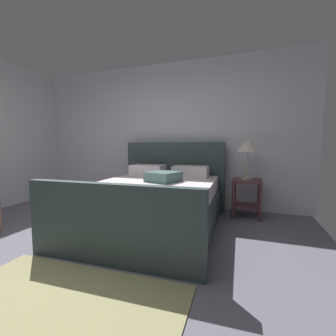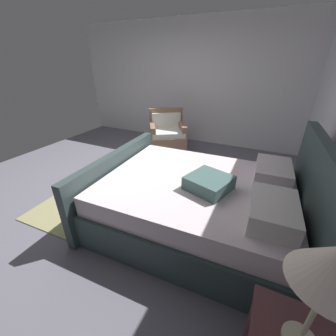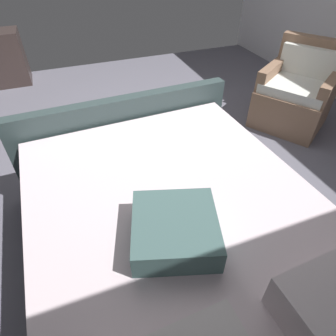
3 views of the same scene
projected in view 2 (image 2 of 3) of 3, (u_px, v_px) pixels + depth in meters
ground_plane at (121, 185)px, 3.48m from camera, size 5.20×5.35×0.02m
wall_side_left at (184, 84)px, 5.02m from camera, size 0.12×5.47×2.65m
bed at (200, 202)px, 2.46m from camera, size 1.88×2.34×1.19m
armchair at (167, 137)px, 4.58m from camera, size 1.00×1.00×0.90m
area_rug at (93, 192)px, 3.27m from camera, size 1.82×0.99×0.01m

